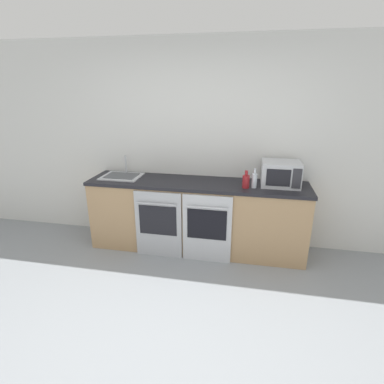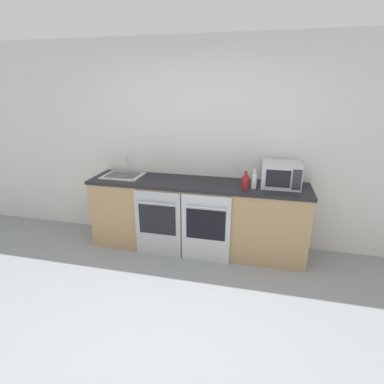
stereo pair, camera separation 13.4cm
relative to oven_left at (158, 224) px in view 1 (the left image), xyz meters
The scene contains 9 objects.
ground_plane 1.52m from the oven_left, 73.30° to the right, with size 16.00×16.00×0.00m, color gray.
wall_back 1.15m from the oven_left, 56.27° to the left, with size 10.00×0.06×2.60m.
counter_back 0.52m from the oven_left, 36.24° to the left, with size 2.72×0.60×0.91m.
oven_left is the anchor object (origin of this frame).
oven_right 0.60m from the oven_left, ahead, with size 0.58×0.06×0.85m.
microwave 1.59m from the oven_left, 14.62° to the left, with size 0.44×0.37×0.29m.
bottle_clear 1.27m from the oven_left, 11.07° to the left, with size 0.06×0.06×0.23m.
bottle_red 1.18m from the oven_left, 10.89° to the left, with size 0.08×0.08×0.21m.
sink 0.83m from the oven_left, 149.75° to the left, with size 0.50×0.40×0.25m.
Camera 1 is at (0.62, -1.77, 2.02)m, focal length 28.00 mm.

